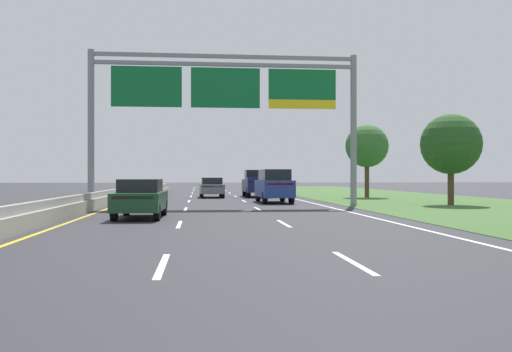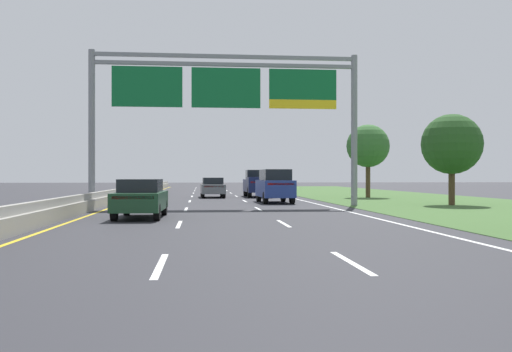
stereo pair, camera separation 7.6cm
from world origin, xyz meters
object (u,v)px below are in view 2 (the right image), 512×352
car_blue_right_lane_suv (275,185)px  roadside_tree_mid (452,144)px  car_grey_centre_lane_sedan (213,187)px  roadside_tree_far (368,146)px  pickup_truck_navy (258,184)px  car_darkgreen_left_lane_sedan (141,198)px  overhead_sign_gantry (226,96)px

car_blue_right_lane_suv → roadside_tree_mid: roadside_tree_mid is taller
car_grey_centre_lane_sedan → roadside_tree_far: roadside_tree_far is taller
pickup_truck_navy → car_darkgreen_left_lane_sedan: 23.45m
car_grey_centre_lane_sedan → roadside_tree_mid: bearing=-135.7°
car_darkgreen_left_lane_sedan → roadside_tree_far: 25.44m
car_blue_right_lane_suv → roadside_tree_mid: bearing=-113.8°
car_blue_right_lane_suv → roadside_tree_mid: (9.81, -4.03, 2.44)m
car_grey_centre_lane_sedan → car_blue_right_lane_suv: bearing=-159.3°
car_darkgreen_left_lane_sedan → roadside_tree_mid: size_ratio=0.84×
overhead_sign_gantry → car_blue_right_lane_suv: 7.19m
car_grey_centre_lane_sedan → car_darkgreen_left_lane_sedan: bearing=169.7°
car_darkgreen_left_lane_sedan → roadside_tree_far: size_ratio=0.77×
car_blue_right_lane_suv → car_grey_centre_lane_sedan: size_ratio=1.07×
roadside_tree_mid → roadside_tree_far: (-1.39, 11.75, 0.51)m
overhead_sign_gantry → car_grey_centre_lane_sedan: size_ratio=3.39×
overhead_sign_gantry → roadside_tree_far: 16.63m
roadside_tree_far → car_blue_right_lane_suv: bearing=-137.5°
car_darkgreen_left_lane_sedan → car_grey_centre_lane_sedan: size_ratio=1.00×
car_blue_right_lane_suv → car_grey_centre_lane_sedan: 9.91m
roadside_tree_mid → car_blue_right_lane_suv: bearing=157.7°
roadside_tree_mid → car_darkgreen_left_lane_sedan: bearing=-154.2°
overhead_sign_gantry → roadside_tree_mid: bearing=-0.5°
car_grey_centre_lane_sedan → roadside_tree_far: 12.68m
pickup_truck_navy → car_darkgreen_left_lane_sedan: (-7.01, -22.38, -0.26)m
pickup_truck_navy → overhead_sign_gantry: bearing=166.8°
overhead_sign_gantry → roadside_tree_mid: size_ratio=2.84×
pickup_truck_navy → roadside_tree_mid: (9.87, -14.21, 2.46)m
car_darkgreen_left_lane_sedan → overhead_sign_gantry: bearing=-23.3°
car_grey_centre_lane_sedan → roadside_tree_far: size_ratio=0.77×
car_darkgreen_left_lane_sedan → roadside_tree_far: bearing=-36.5°
car_darkgreen_left_lane_sedan → car_blue_right_lane_suv: car_blue_right_lane_suv is taller
car_darkgreen_left_lane_sedan → car_grey_centre_lane_sedan: same height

